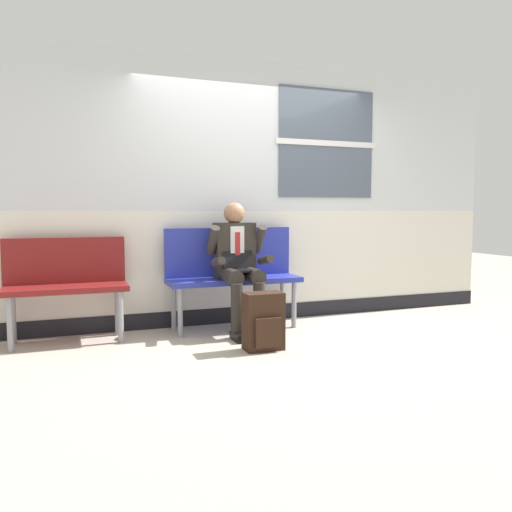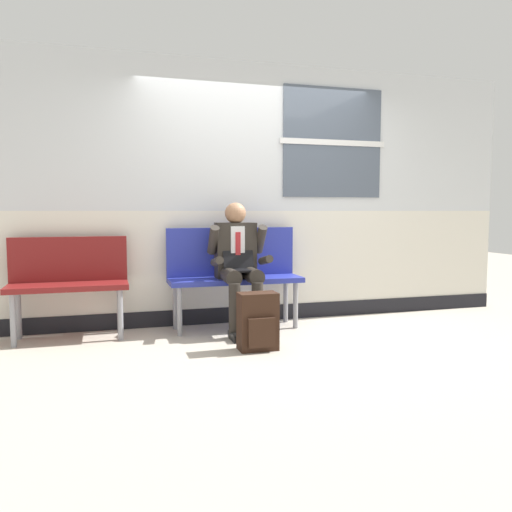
# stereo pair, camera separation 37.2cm
# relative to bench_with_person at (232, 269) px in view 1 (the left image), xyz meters

# --- Properties ---
(ground_plane) EXTENTS (18.00, 18.00, 0.00)m
(ground_plane) POSITION_rel_bench_with_person_xyz_m (0.31, -0.29, -0.60)
(ground_plane) COLOR #B2A899
(station_wall) EXTENTS (5.94, 0.16, 2.73)m
(station_wall) POSITION_rel_bench_with_person_xyz_m (0.32, 0.27, 0.77)
(station_wall) COLOR silver
(station_wall) RESTS_ON ground
(bench_with_person) EXTENTS (1.33, 0.42, 1.01)m
(bench_with_person) POSITION_rel_bench_with_person_xyz_m (0.00, 0.00, 0.00)
(bench_with_person) COLOR #28339E
(bench_with_person) RESTS_ON ground
(bench_empty) EXTENTS (1.07, 0.42, 0.94)m
(bench_empty) POSITION_rel_bench_with_person_xyz_m (-1.58, -0.01, -0.03)
(bench_empty) COLOR maroon
(bench_empty) RESTS_ON ground
(person_seated) EXTENTS (0.57, 0.70, 1.27)m
(person_seated) POSITION_rel_bench_with_person_xyz_m (-0.00, -0.21, 0.09)
(person_seated) COLOR #2D2823
(person_seated) RESTS_ON ground
(backpack) EXTENTS (0.33, 0.23, 0.49)m
(backpack) POSITION_rel_bench_with_person_xyz_m (-0.01, -0.91, -0.35)
(backpack) COLOR #331E14
(backpack) RESTS_ON ground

